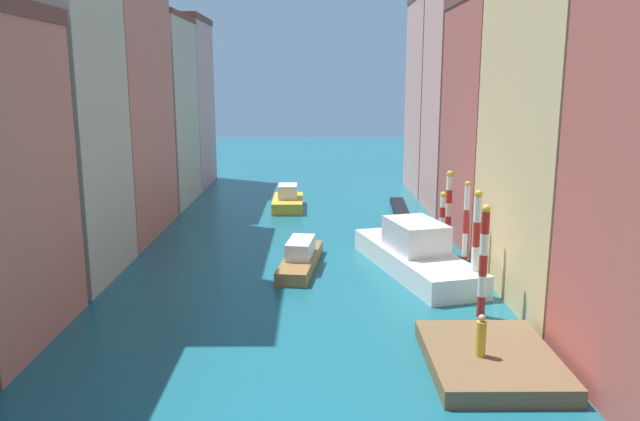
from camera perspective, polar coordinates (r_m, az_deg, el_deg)
name	(u,v)px	position (r m, az deg, el deg)	size (l,w,h in m)	color
ground_plane	(302,249)	(38.42, -1.63, -3.53)	(154.00, 154.00, 0.00)	#196070
building_left_2	(32,67)	(34.71, -24.77, 11.80)	(7.19, 7.89, 21.57)	#BCB299
building_left_3	(100,94)	(43.59, -19.47, 10.00)	(7.19, 11.25, 18.55)	#C6705B
building_left_4	(145,111)	(53.95, -15.65, 8.75)	(7.19, 9.58, 15.35)	#BCB299
building_left_5	(171,103)	(62.98, -13.45, 9.56)	(7.19, 9.12, 16.06)	tan
building_right_1	(590,101)	(31.02, 23.38, 9.16)	(7.19, 11.63, 18.46)	#DBB77A
building_right_2	(513,121)	(41.26, 17.18, 7.80)	(7.19, 10.12, 15.29)	#B25147
building_right_3	(477,77)	(50.21, 14.14, 11.74)	(7.19, 7.84, 20.79)	tan
building_right_4	(451,95)	(58.95, 11.88, 10.27)	(7.19, 9.51, 17.65)	tan
waterfront_dock	(490,359)	(23.89, 15.27, -12.97)	(4.50, 5.96, 0.63)	brown
person_on_dock	(481,337)	(23.04, 14.47, -11.09)	(0.36, 0.36, 1.54)	gold
mooring_pole_0	(483,260)	(27.87, 14.68, -4.40)	(0.39, 0.39, 5.01)	red
mooring_pole_1	(476,242)	(30.57, 14.06, -2.81)	(0.38, 0.38, 5.15)	red
mooring_pole_2	(465,230)	(32.89, 13.13, -1.73)	(0.29, 0.29, 5.18)	red
mooring_pole_3	(442,224)	(36.85, 11.08, -1.20)	(0.36, 0.36, 3.90)	red
mooring_pole_4	(448,212)	(37.25, 11.64, -0.17)	(0.39, 0.39, 5.05)	red
vaporetto_white	(415,254)	(34.17, 8.66, -3.94)	(5.90, 11.12, 2.78)	white
gondola_black	(401,212)	(48.71, 7.39, -0.11)	(1.67, 10.25, 0.37)	black
motorboat_0	(301,257)	(34.50, -1.79, -4.31)	(2.52, 7.04, 1.61)	olive
motorboat_1	(288,201)	(50.27, -2.95, 0.92)	(2.44, 5.54, 1.97)	gold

